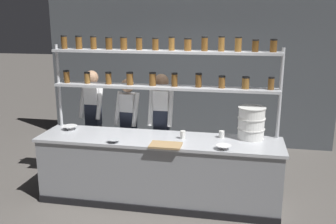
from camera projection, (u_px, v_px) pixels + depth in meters
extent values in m
plane|color=#5B5651|center=(159.00, 200.00, 5.27)|extent=(40.00, 40.00, 0.00)
cube|color=#4C5156|center=(187.00, 72.00, 7.45)|extent=(5.71, 0.12, 2.88)
cube|color=gray|center=(159.00, 171.00, 5.16)|extent=(3.25, 0.72, 0.88)
cube|color=#B7BABF|center=(159.00, 140.00, 5.05)|extent=(3.31, 0.76, 0.04)
cube|color=black|center=(153.00, 210.00, 4.91)|extent=(3.25, 0.03, 0.10)
cylinder|color=#B7BABF|center=(61.00, 116.00, 5.62)|extent=(0.04, 0.04, 2.13)
cylinder|color=#B7BABF|center=(278.00, 128.00, 5.03)|extent=(0.04, 0.04, 2.13)
cube|color=#B7BABF|center=(163.00, 87.00, 5.20)|extent=(3.15, 0.28, 0.04)
cylinder|color=brown|center=(67.00, 77.00, 5.45)|extent=(0.09, 0.09, 0.16)
cylinder|color=black|center=(66.00, 71.00, 5.43)|extent=(0.09, 0.09, 0.02)
cylinder|color=brown|center=(87.00, 78.00, 5.39)|extent=(0.08, 0.08, 0.15)
cylinder|color=black|center=(87.00, 73.00, 5.37)|extent=(0.09, 0.09, 0.02)
cylinder|color=brown|center=(109.00, 79.00, 5.33)|extent=(0.08, 0.08, 0.15)
cylinder|color=black|center=(108.00, 73.00, 5.31)|extent=(0.09, 0.09, 0.02)
cylinder|color=brown|center=(130.00, 79.00, 5.27)|extent=(0.10, 0.10, 0.16)
cylinder|color=black|center=(130.00, 73.00, 5.25)|extent=(0.10, 0.10, 0.02)
cylinder|color=brown|center=(153.00, 80.00, 5.21)|extent=(0.09, 0.09, 0.17)
cylinder|color=black|center=(153.00, 73.00, 5.18)|extent=(0.09, 0.09, 0.02)
cylinder|color=brown|center=(174.00, 80.00, 5.15)|extent=(0.08, 0.08, 0.17)
cylinder|color=black|center=(175.00, 74.00, 5.13)|extent=(0.09, 0.09, 0.02)
cylinder|color=brown|center=(199.00, 81.00, 5.09)|extent=(0.09, 0.09, 0.17)
cylinder|color=black|center=(199.00, 74.00, 5.06)|extent=(0.09, 0.09, 0.02)
cylinder|color=brown|center=(222.00, 83.00, 5.03)|extent=(0.09, 0.09, 0.15)
cylinder|color=black|center=(222.00, 77.00, 5.01)|extent=(0.09, 0.09, 0.02)
cylinder|color=brown|center=(246.00, 83.00, 4.97)|extent=(0.10, 0.10, 0.14)
cylinder|color=black|center=(246.00, 77.00, 4.95)|extent=(0.10, 0.10, 0.02)
cylinder|color=brown|center=(271.00, 84.00, 4.91)|extent=(0.08, 0.08, 0.15)
cylinder|color=black|center=(271.00, 78.00, 4.89)|extent=(0.08, 0.08, 0.02)
cube|color=#B7BABF|center=(163.00, 52.00, 5.08)|extent=(3.15, 0.28, 0.04)
cylinder|color=brown|center=(64.00, 43.00, 5.33)|extent=(0.08, 0.08, 0.17)
cylinder|color=black|center=(64.00, 36.00, 5.31)|extent=(0.09, 0.09, 0.02)
cylinder|color=brown|center=(79.00, 43.00, 5.29)|extent=(0.09, 0.09, 0.17)
cylinder|color=black|center=(78.00, 36.00, 5.26)|extent=(0.09, 0.09, 0.02)
cylinder|color=brown|center=(94.00, 43.00, 5.25)|extent=(0.08, 0.08, 0.17)
cylinder|color=black|center=(93.00, 37.00, 5.22)|extent=(0.09, 0.09, 0.02)
cylinder|color=#513314|center=(109.00, 44.00, 5.20)|extent=(0.09, 0.09, 0.16)
cylinder|color=black|center=(109.00, 37.00, 5.18)|extent=(0.10, 0.10, 0.02)
cylinder|color=brown|center=(124.00, 44.00, 5.16)|extent=(0.09, 0.09, 0.16)
cylinder|color=black|center=(124.00, 37.00, 5.14)|extent=(0.10, 0.10, 0.02)
cylinder|color=brown|center=(139.00, 44.00, 5.12)|extent=(0.09, 0.09, 0.16)
cylinder|color=black|center=(139.00, 37.00, 5.10)|extent=(0.09, 0.09, 0.02)
cylinder|color=brown|center=(155.00, 45.00, 5.08)|extent=(0.09, 0.09, 0.15)
cylinder|color=black|center=(155.00, 38.00, 5.06)|extent=(0.09, 0.09, 0.02)
cylinder|color=brown|center=(172.00, 44.00, 5.04)|extent=(0.08, 0.08, 0.17)
cylinder|color=black|center=(172.00, 37.00, 5.01)|extent=(0.08, 0.08, 0.02)
cylinder|color=brown|center=(188.00, 45.00, 5.00)|extent=(0.10, 0.10, 0.15)
cylinder|color=black|center=(188.00, 39.00, 4.98)|extent=(0.10, 0.10, 0.02)
cylinder|color=brown|center=(205.00, 44.00, 4.95)|extent=(0.09, 0.09, 0.17)
cylinder|color=black|center=(205.00, 37.00, 4.93)|extent=(0.09, 0.09, 0.02)
cylinder|color=brown|center=(221.00, 44.00, 4.91)|extent=(0.08, 0.08, 0.18)
cylinder|color=black|center=(222.00, 37.00, 4.89)|extent=(0.08, 0.08, 0.02)
cylinder|color=brown|center=(238.00, 45.00, 4.87)|extent=(0.09, 0.09, 0.17)
cylinder|color=black|center=(239.00, 37.00, 4.85)|extent=(0.09, 0.09, 0.02)
cylinder|color=#513314|center=(255.00, 46.00, 4.84)|extent=(0.08, 0.08, 0.14)
cylinder|color=black|center=(256.00, 40.00, 4.82)|extent=(0.09, 0.09, 0.02)
cylinder|color=brown|center=(273.00, 46.00, 4.79)|extent=(0.09, 0.09, 0.15)
cylinder|color=black|center=(274.00, 40.00, 4.77)|extent=(0.09, 0.09, 0.02)
cylinder|color=black|center=(91.00, 149.00, 6.14)|extent=(0.11, 0.11, 0.82)
cylinder|color=black|center=(100.00, 150.00, 6.10)|extent=(0.11, 0.11, 0.82)
cube|color=#232838|center=(93.00, 114.00, 5.98)|extent=(0.23, 0.18, 0.36)
cube|color=white|center=(92.00, 95.00, 5.90)|extent=(0.23, 0.19, 0.29)
sphere|color=#A37A5B|center=(91.00, 77.00, 5.83)|extent=(0.22, 0.22, 0.22)
cylinder|color=white|center=(82.00, 101.00, 5.90)|extent=(0.08, 0.25, 0.54)
cylinder|color=white|center=(100.00, 102.00, 5.83)|extent=(0.08, 0.25, 0.54)
cylinder|color=black|center=(125.00, 155.00, 5.93)|extent=(0.11, 0.11, 0.77)
cylinder|color=black|center=(134.00, 156.00, 5.89)|extent=(0.11, 0.11, 0.77)
cube|color=#232838|center=(129.00, 122.00, 5.77)|extent=(0.24, 0.19, 0.34)
cube|color=white|center=(128.00, 102.00, 5.70)|extent=(0.24, 0.20, 0.27)
sphere|color=#A37A5B|center=(128.00, 86.00, 5.64)|extent=(0.20, 0.20, 0.20)
cylinder|color=white|center=(118.00, 108.00, 5.71)|extent=(0.09, 0.25, 0.51)
cylinder|color=white|center=(136.00, 110.00, 5.62)|extent=(0.09, 0.25, 0.51)
cylinder|color=black|center=(157.00, 158.00, 5.72)|extent=(0.11, 0.11, 0.82)
cylinder|color=black|center=(167.00, 159.00, 5.70)|extent=(0.11, 0.11, 0.82)
cube|color=#232838|center=(162.00, 121.00, 5.57)|extent=(0.22, 0.18, 0.36)
cube|color=white|center=(161.00, 100.00, 5.49)|extent=(0.23, 0.19, 0.29)
sphere|color=#A37A5B|center=(161.00, 81.00, 5.42)|extent=(0.22, 0.22, 0.22)
cylinder|color=white|center=(151.00, 107.00, 5.48)|extent=(0.08, 0.25, 0.54)
cylinder|color=white|center=(170.00, 108.00, 5.43)|extent=(0.08, 0.25, 0.54)
cylinder|color=white|center=(251.00, 134.00, 5.02)|extent=(0.35, 0.35, 0.13)
cylinder|color=silver|center=(251.00, 129.00, 5.00)|extent=(0.37, 0.37, 0.01)
cylinder|color=white|center=(251.00, 123.00, 4.98)|extent=(0.35, 0.35, 0.13)
cylinder|color=silver|center=(252.00, 118.00, 4.96)|extent=(0.37, 0.37, 0.01)
cylinder|color=white|center=(252.00, 113.00, 4.95)|extent=(0.35, 0.35, 0.13)
cylinder|color=silver|center=(252.00, 107.00, 4.93)|extent=(0.37, 0.37, 0.01)
cube|color=#A88456|center=(166.00, 145.00, 4.73)|extent=(0.40, 0.26, 0.02)
cylinder|color=#B2B7BC|center=(114.00, 142.00, 4.87)|extent=(0.07, 0.07, 0.01)
cone|color=#B2B7BC|center=(114.00, 141.00, 4.86)|extent=(0.17, 0.17, 0.05)
cylinder|color=white|center=(70.00, 129.00, 5.43)|extent=(0.10, 0.10, 0.01)
cone|color=white|center=(70.00, 128.00, 5.42)|extent=(0.21, 0.21, 0.06)
cylinder|color=white|center=(224.00, 149.00, 4.61)|extent=(0.09, 0.09, 0.01)
cone|color=white|center=(224.00, 147.00, 4.61)|extent=(0.20, 0.20, 0.05)
cylinder|color=silver|center=(222.00, 134.00, 5.05)|extent=(0.07, 0.07, 0.10)
cylinder|color=silver|center=(183.00, 135.00, 5.01)|extent=(0.07, 0.07, 0.11)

